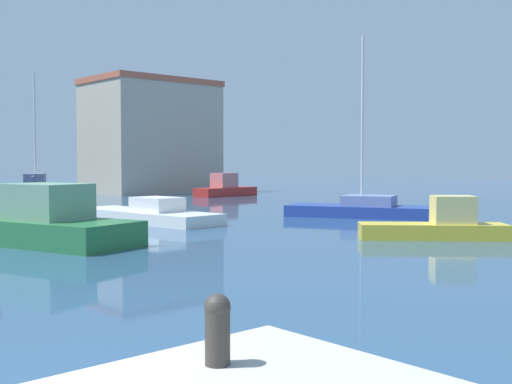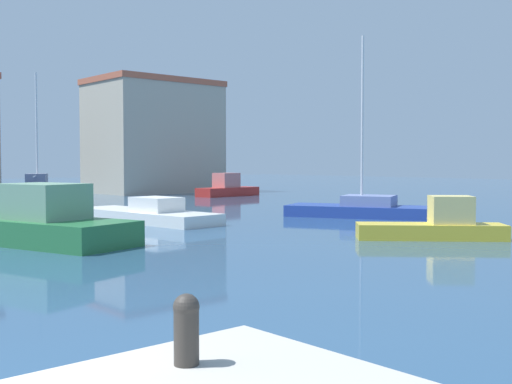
{
  "view_description": "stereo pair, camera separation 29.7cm",
  "coord_description": "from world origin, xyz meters",
  "px_view_note": "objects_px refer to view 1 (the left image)",
  "views": [
    {
      "loc": [
        -1.31,
        -5.53,
        2.65
      ],
      "look_at": [
        19.97,
        18.11,
        1.17
      ],
      "focal_mm": 44.63,
      "sensor_mm": 36.0,
      "label": 1
    },
    {
      "loc": [
        -1.08,
        -5.73,
        2.65
      ],
      "look_at": [
        19.97,
        18.11,
        1.17
      ],
      "focal_mm": 44.63,
      "sensor_mm": 36.0,
      "label": 2
    }
  ],
  "objects_px": {
    "motorboat_green_near_pier": "(26,223)",
    "motorboat_white_distant_north": "(147,214)",
    "motorboat_red_inner_mooring": "(225,188)",
    "mooring_bollard": "(217,326)",
    "sailboat_blue_outer_mooring": "(363,208)",
    "sailboat_navy_distant_east": "(36,195)",
    "motorboat_yellow_center_channel": "(439,225)"
  },
  "relations": [
    {
      "from": "sailboat_navy_distant_east",
      "to": "mooring_bollard",
      "type": "bearing_deg",
      "value": -110.69
    },
    {
      "from": "mooring_bollard",
      "to": "sailboat_blue_outer_mooring",
      "type": "relative_size",
      "value": 0.07
    },
    {
      "from": "mooring_bollard",
      "to": "sailboat_blue_outer_mooring",
      "type": "height_order",
      "value": "sailboat_blue_outer_mooring"
    },
    {
      "from": "sailboat_navy_distant_east",
      "to": "sailboat_blue_outer_mooring",
      "type": "height_order",
      "value": "sailboat_blue_outer_mooring"
    },
    {
      "from": "sailboat_navy_distant_east",
      "to": "motorboat_green_near_pier",
      "type": "distance_m",
      "value": 19.11
    },
    {
      "from": "mooring_bollard",
      "to": "motorboat_white_distant_north",
      "type": "relative_size",
      "value": 0.07
    },
    {
      "from": "sailboat_navy_distant_east",
      "to": "motorboat_red_inner_mooring",
      "type": "xyz_separation_m",
      "value": [
        15.59,
        0.58,
        -0.04
      ]
    },
    {
      "from": "sailboat_navy_distant_east",
      "to": "motorboat_yellow_center_channel",
      "type": "xyz_separation_m",
      "value": [
        3.26,
        -26.2,
        -0.17
      ]
    },
    {
      "from": "sailboat_navy_distant_east",
      "to": "motorboat_yellow_center_channel",
      "type": "relative_size",
      "value": 1.82
    },
    {
      "from": "motorboat_green_near_pier",
      "to": "mooring_bollard",
      "type": "bearing_deg",
      "value": -107.38
    },
    {
      "from": "motorboat_yellow_center_channel",
      "to": "motorboat_white_distant_north",
      "type": "xyz_separation_m",
      "value": [
        -4.08,
        12.15,
        -0.14
      ]
    },
    {
      "from": "sailboat_navy_distant_east",
      "to": "motorboat_white_distant_north",
      "type": "height_order",
      "value": "sailboat_navy_distant_east"
    },
    {
      "from": "mooring_bollard",
      "to": "motorboat_white_distant_north",
      "type": "distance_m",
      "value": 23.64
    },
    {
      "from": "motorboat_white_distant_north",
      "to": "sailboat_blue_outer_mooring",
      "type": "xyz_separation_m",
      "value": [
        9.23,
        -4.77,
        0.07
      ]
    },
    {
      "from": "mooring_bollard",
      "to": "sailboat_navy_distant_east",
      "type": "xyz_separation_m",
      "value": [
        12.96,
        34.3,
        -0.68
      ]
    },
    {
      "from": "mooring_bollard",
      "to": "sailboat_blue_outer_mooring",
      "type": "xyz_separation_m",
      "value": [
        21.37,
        15.49,
        -0.92
      ]
    },
    {
      "from": "motorboat_yellow_center_channel",
      "to": "motorboat_green_near_pier",
      "type": "relative_size",
      "value": 0.49
    },
    {
      "from": "motorboat_green_near_pier",
      "to": "motorboat_yellow_center_channel",
      "type": "bearing_deg",
      "value": -38.48
    },
    {
      "from": "mooring_bollard",
      "to": "motorboat_green_near_pier",
      "type": "bearing_deg",
      "value": 72.62
    },
    {
      "from": "motorboat_white_distant_north",
      "to": "motorboat_red_inner_mooring",
      "type": "relative_size",
      "value": 1.45
    },
    {
      "from": "sailboat_navy_distant_east",
      "to": "motorboat_red_inner_mooring",
      "type": "relative_size",
      "value": 1.45
    },
    {
      "from": "motorboat_yellow_center_channel",
      "to": "motorboat_white_distant_north",
      "type": "distance_m",
      "value": 12.82
    },
    {
      "from": "motorboat_white_distant_north",
      "to": "sailboat_navy_distant_east",
      "type": "bearing_deg",
      "value": 86.67
    },
    {
      "from": "mooring_bollard",
      "to": "motorboat_green_near_pier",
      "type": "height_order",
      "value": "motorboat_green_near_pier"
    },
    {
      "from": "motorboat_white_distant_north",
      "to": "sailboat_blue_outer_mooring",
      "type": "distance_m",
      "value": 10.39
    },
    {
      "from": "motorboat_red_inner_mooring",
      "to": "sailboat_navy_distant_east",
      "type": "bearing_deg",
      "value": -177.88
    },
    {
      "from": "motorboat_green_near_pier",
      "to": "motorboat_white_distant_north",
      "type": "bearing_deg",
      "value": 26.63
    },
    {
      "from": "sailboat_blue_outer_mooring",
      "to": "motorboat_green_near_pier",
      "type": "bearing_deg",
      "value": 175.32
    },
    {
      "from": "motorboat_yellow_center_channel",
      "to": "motorboat_white_distant_north",
      "type": "height_order",
      "value": "motorboat_yellow_center_channel"
    },
    {
      "from": "sailboat_navy_distant_east",
      "to": "motorboat_white_distant_north",
      "type": "distance_m",
      "value": 14.07
    },
    {
      "from": "motorboat_yellow_center_channel",
      "to": "sailboat_blue_outer_mooring",
      "type": "height_order",
      "value": "sailboat_blue_outer_mooring"
    },
    {
      "from": "mooring_bollard",
      "to": "motorboat_yellow_center_channel",
      "type": "xyz_separation_m",
      "value": [
        16.22,
        8.1,
        -0.85
      ]
    }
  ]
}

